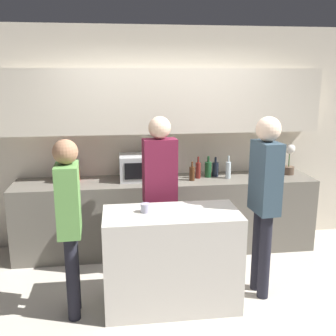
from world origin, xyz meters
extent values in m
plane|color=beige|center=(0.00, 0.00, 0.00)|extent=(14.00, 14.00, 0.00)
cube|color=beige|center=(0.00, 1.74, 1.35)|extent=(6.40, 0.08, 2.70)
cube|color=beige|center=(0.00, 1.54, 1.83)|extent=(3.74, 0.32, 0.75)
cube|color=#6B665B|center=(0.00, 1.39, 0.45)|extent=(3.60, 0.62, 0.89)
cube|color=beige|center=(-0.11, 0.18, 0.46)|extent=(1.23, 0.58, 0.92)
cube|color=#B7BABC|center=(-0.29, 1.46, 1.04)|extent=(0.52, 0.38, 0.30)
cube|color=black|center=(-0.34, 1.26, 1.04)|extent=(0.31, 0.01, 0.19)
cube|color=#B21E19|center=(-1.16, 1.46, 0.98)|extent=(0.26, 0.16, 0.18)
cube|color=black|center=(-1.21, 1.46, 1.08)|extent=(0.02, 0.11, 0.01)
cube|color=black|center=(-1.11, 1.46, 1.08)|extent=(0.02, 0.11, 0.01)
cylinder|color=brown|center=(1.57, 1.46, 0.94)|extent=(0.14, 0.14, 0.10)
cylinder|color=#38662D|center=(1.57, 1.46, 1.08)|extent=(0.01, 0.01, 0.18)
sphere|color=silver|center=(1.57, 1.46, 1.22)|extent=(0.13, 0.13, 0.13)
cylinder|color=#472814|center=(0.30, 1.33, 0.98)|extent=(0.07, 0.07, 0.16)
cylinder|color=#472814|center=(0.30, 1.33, 1.09)|extent=(0.02, 0.02, 0.06)
cylinder|color=maroon|center=(0.39, 1.42, 0.99)|extent=(0.06, 0.06, 0.19)
cylinder|color=maroon|center=(0.39, 1.42, 1.12)|extent=(0.02, 0.02, 0.07)
cylinder|color=#194723|center=(0.53, 1.46, 0.99)|extent=(0.08, 0.08, 0.19)
cylinder|color=#194723|center=(0.53, 1.46, 1.12)|extent=(0.03, 0.03, 0.07)
cylinder|color=black|center=(0.63, 1.48, 0.98)|extent=(0.08, 0.08, 0.18)
cylinder|color=black|center=(0.63, 1.48, 1.10)|extent=(0.03, 0.03, 0.07)
cylinder|color=silver|center=(0.76, 1.37, 0.99)|extent=(0.06, 0.06, 0.20)
cylinder|color=silver|center=(0.76, 1.37, 1.13)|extent=(0.02, 0.02, 0.08)
cylinder|color=#A6A3C1|center=(-0.34, 0.21, 0.96)|extent=(0.09, 0.09, 0.08)
cylinder|color=black|center=(-0.07, 0.74, 0.42)|extent=(0.11, 0.11, 0.84)
cylinder|color=black|center=(-0.23, 0.72, 0.42)|extent=(0.11, 0.11, 0.84)
cube|color=maroon|center=(-0.15, 0.73, 1.17)|extent=(0.35, 0.22, 0.66)
sphere|color=beige|center=(-0.15, 0.73, 1.62)|extent=(0.23, 0.23, 0.23)
cylinder|color=black|center=(-1.01, 0.22, 0.39)|extent=(0.11, 0.11, 0.78)
cylinder|color=black|center=(-1.00, 0.06, 0.39)|extent=(0.11, 0.11, 0.78)
cube|color=#5E974A|center=(-1.00, 0.14, 1.09)|extent=(0.21, 0.35, 0.62)
sphere|color=#9E7051|center=(-1.00, 0.14, 1.51)|extent=(0.21, 0.21, 0.21)
cylinder|color=black|center=(0.80, 0.18, 0.43)|extent=(0.11, 0.11, 0.86)
cylinder|color=black|center=(0.78, 0.34, 0.43)|extent=(0.11, 0.11, 0.86)
cube|color=#344A59|center=(0.79, 0.26, 1.19)|extent=(0.22, 0.36, 0.68)
sphere|color=beige|center=(0.79, 0.26, 1.65)|extent=(0.23, 0.23, 0.23)
camera|label=1|loc=(-0.58, -3.14, 2.14)|focal=42.00mm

